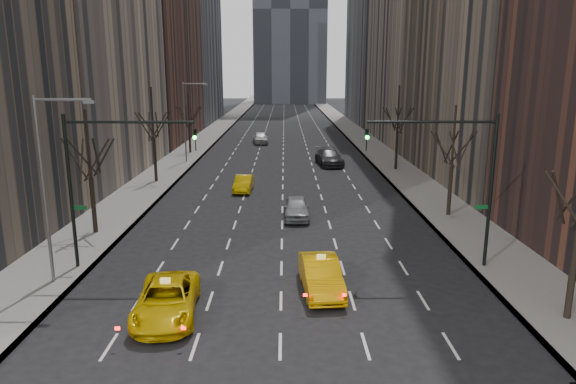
{
  "coord_description": "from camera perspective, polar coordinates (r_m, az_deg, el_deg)",
  "views": [
    {
      "loc": [
        0.18,
        -13.65,
        10.14
      ],
      "look_at": [
        0.37,
        14.86,
        3.5
      ],
      "focal_mm": 32.0,
      "sensor_mm": 36.0,
      "label": 1
    }
  ],
  "objects": [
    {
      "name": "tree_lw_d",
      "position": [
        67.09,
        -10.92,
        7.24
      ],
      "size": [
        3.36,
        3.5,
        7.36
      ],
      "color": "black",
      "rests_on": "ground"
    },
    {
      "name": "taxi_sedan",
      "position": [
        24.64,
        3.67,
        -9.19
      ],
      "size": [
        2.07,
        4.97,
        1.6
      ],
      "primitive_type": "imported",
      "rotation": [
        0.0,
        0.0,
        0.08
      ],
      "color": "#E7A104",
      "rests_on": "ground"
    },
    {
      "name": "far_suv_grey",
      "position": [
        57.93,
        4.59,
        3.88
      ],
      "size": [
        3.21,
        6.43,
        1.79
      ],
      "primitive_type": "imported",
      "rotation": [
        0.0,
        0.0,
        0.12
      ],
      "color": "#2E2D33",
      "rests_on": "ground"
    },
    {
      "name": "traffic_mast_left",
      "position": [
        27.67,
        -20.0,
        2.63
      ],
      "size": [
        6.69,
        0.39,
        8.0
      ],
      "color": "black",
      "rests_on": "ground"
    },
    {
      "name": "tree_rw_c",
      "position": [
        55.27,
        12.05,
        6.48
      ],
      "size": [
        3.36,
        3.5,
        8.74
      ],
      "color": "black",
      "rests_on": "ground"
    },
    {
      "name": "silver_sedan_ahead",
      "position": [
        36.59,
        0.95,
        -1.75
      ],
      "size": [
        1.79,
        4.44,
        1.51
      ],
      "primitive_type": "imported",
      "rotation": [
        0.0,
        0.0,
        0.0
      ],
      "color": "#95979C",
      "rests_on": "ground"
    },
    {
      "name": "tree_rw_b",
      "position": [
        38.1,
        17.72,
        2.78
      ],
      "size": [
        3.36,
        3.5,
        7.82
      ],
      "color": "black",
      "rests_on": "ground"
    },
    {
      "name": "far_taxi",
      "position": [
        45.07,
        -4.96,
        0.94
      ],
      "size": [
        1.62,
        4.17,
        1.36
      ],
      "primitive_type": "imported",
      "rotation": [
        0.0,
        0.0,
        -0.05
      ],
      "color": "yellow",
      "rests_on": "ground"
    },
    {
      "name": "streetlight_near",
      "position": [
        26.48,
        -24.98,
        2.04
      ],
      "size": [
        2.83,
        0.22,
        9.0
      ],
      "color": "slate",
      "rests_on": "ground"
    },
    {
      "name": "taxi_suv",
      "position": [
        22.81,
        -13.33,
        -11.57
      ],
      "size": [
        2.94,
        5.59,
        1.5
      ],
      "primitive_type": "imported",
      "rotation": [
        0.0,
        0.0,
        0.09
      ],
      "color": "#DEB504",
      "rests_on": "ground"
    },
    {
      "name": "streetlight_far",
      "position": [
        59.85,
        -11.11,
        8.53
      ],
      "size": [
        2.83,
        0.22,
        9.0
      ],
      "color": "slate",
      "rests_on": "ground"
    },
    {
      "name": "traffic_mast_right",
      "position": [
        27.55,
        18.56,
        2.7
      ],
      "size": [
        6.69,
        0.39,
        8.0
      ],
      "color": "black",
      "rests_on": "ground"
    },
    {
      "name": "tree_lw_c",
      "position": [
        49.56,
        -14.67,
        5.61
      ],
      "size": [
        3.36,
        3.5,
        8.74
      ],
      "color": "black",
      "rests_on": "ground"
    },
    {
      "name": "far_car_white",
      "position": [
        75.71,
        -3.1,
        6.04
      ],
      "size": [
        2.67,
        5.22,
        1.7
      ],
      "primitive_type": "imported",
      "rotation": [
        0.0,
        0.0,
        0.14
      ],
      "color": "silver",
      "rests_on": "ground"
    },
    {
      "name": "tree_lw_b",
      "position": [
        34.51,
        -21.04,
        1.5
      ],
      "size": [
        3.36,
        3.5,
        7.82
      ],
      "color": "black",
      "rests_on": "ground"
    },
    {
      "name": "sidewalk_left",
      "position": [
        85.16,
        -8.82,
        6.16
      ],
      "size": [
        4.5,
        320.0,
        0.15
      ],
      "primitive_type": "cube",
      "color": "slate",
      "rests_on": "ground"
    },
    {
      "name": "sidewalk_right",
      "position": [
        85.11,
        7.83,
        6.19
      ],
      "size": [
        4.5,
        320.0,
        0.15
      ],
      "primitive_type": "cube",
      "color": "slate",
      "rests_on": "ground"
    }
  ]
}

